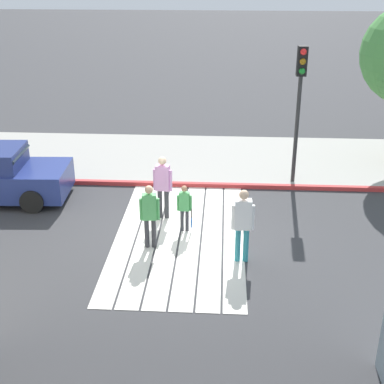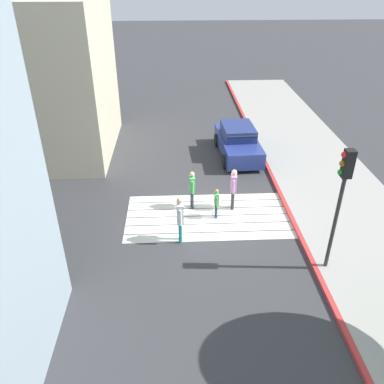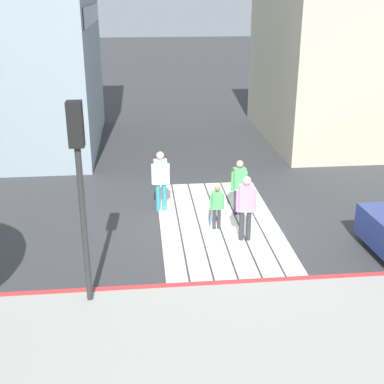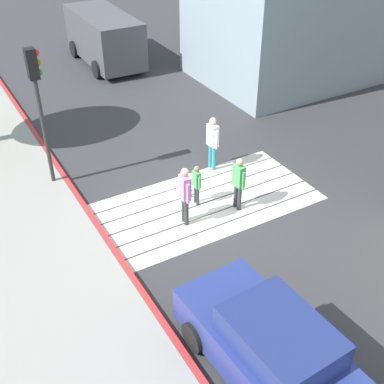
% 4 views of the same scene
% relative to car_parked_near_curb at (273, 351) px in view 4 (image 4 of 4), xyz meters
% --- Properties ---
extents(ground_plane, '(120.00, 120.00, 0.00)m').
position_rel_car_parked_near_curb_xyz_m(ground_plane, '(2.00, 5.60, -0.73)').
color(ground_plane, '#38383A').
extents(crosswalk_stripes, '(6.40, 3.25, 0.01)m').
position_rel_car_parked_near_curb_xyz_m(crosswalk_stripes, '(2.00, 5.60, -0.73)').
color(crosswalk_stripes, silver).
rests_on(crosswalk_stripes, ground).
extents(sidewalk_west, '(4.80, 40.00, 0.12)m').
position_rel_car_parked_near_curb_xyz_m(sidewalk_west, '(-3.60, 5.60, -0.67)').
color(sidewalk_west, '#9E9B93').
rests_on(sidewalk_west, ground).
extents(curb_painted, '(0.16, 40.00, 0.13)m').
position_rel_car_parked_near_curb_xyz_m(curb_painted, '(-1.25, 5.60, -0.67)').
color(curb_painted, '#BC3333').
rests_on(curb_painted, ground).
extents(car_parked_near_curb, '(2.14, 4.38, 1.57)m').
position_rel_car_parked_near_curb_xyz_m(car_parked_near_curb, '(0.00, 0.00, 0.00)').
color(car_parked_near_curb, navy).
rests_on(car_parked_near_curb, ground).
extents(van_down_street, '(2.41, 5.23, 2.35)m').
position_rel_car_parked_near_curb_xyz_m(van_down_street, '(3.83, 17.96, 0.54)').
color(van_down_street, '#4C4C51').
rests_on(van_down_street, ground).
extents(traffic_light_corner, '(0.39, 0.28, 4.24)m').
position_rel_car_parked_near_curb_xyz_m(traffic_light_corner, '(-1.58, 8.83, 2.30)').
color(traffic_light_corner, '#2D2D2D').
rests_on(traffic_light_corner, ground).
extents(pedestrian_adult_lead, '(0.24, 0.53, 1.81)m').
position_rel_car_parked_near_curb_xyz_m(pedestrian_adult_lead, '(3.10, 7.14, 0.32)').
color(pedestrian_adult_lead, teal).
rests_on(pedestrian_adult_lead, ground).
extents(pedestrian_adult_trailing, '(0.24, 0.48, 1.64)m').
position_rel_car_parked_near_curb_xyz_m(pedestrian_adult_trailing, '(2.58, 4.93, 0.22)').
color(pedestrian_adult_trailing, '#333338').
rests_on(pedestrian_adult_trailing, ground).
extents(pedestrian_adult_side, '(0.26, 0.51, 1.76)m').
position_rel_car_parked_near_curb_xyz_m(pedestrian_adult_side, '(0.95, 5.07, 0.29)').
color(pedestrian_adult_side, '#333338').
rests_on(pedestrian_adult_side, ground).
extents(pedestrian_child_with_racket, '(0.28, 0.39, 1.27)m').
position_rel_car_parked_near_curb_xyz_m(pedestrian_child_with_racket, '(1.68, 5.71, -0.02)').
color(pedestrian_child_with_racket, '#333338').
rests_on(pedestrian_child_with_racket, ground).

